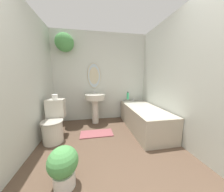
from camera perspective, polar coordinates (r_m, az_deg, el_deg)
wall_back at (r=3.19m, az=-8.62°, el=12.10°), size 2.65×0.44×2.40m
wall_left at (r=2.12m, az=-39.44°, el=7.02°), size 0.06×2.77×2.40m
wall_right at (r=2.44m, az=30.15°, el=7.97°), size 0.06×2.77×2.40m
toilet at (r=2.50m, az=-27.41°, el=-12.12°), size 0.39×0.58×0.77m
pedestal_sink at (r=2.97m, az=-8.61°, el=-3.05°), size 0.51×0.51×0.87m
bathtub at (r=2.79m, az=15.67°, el=-10.47°), size 0.68×1.58×0.60m
shampoo_bottle at (r=3.17m, az=8.02°, el=0.11°), size 0.06×0.06×0.21m
potted_plant at (r=1.53m, az=-23.47°, el=-29.61°), size 0.32×0.32×0.48m
bath_mat at (r=2.58m, az=-7.80°, el=-18.35°), size 0.69×0.33×0.02m
toilet_paper_roll at (r=2.55m, az=-27.05°, el=-0.39°), size 0.11×0.11×0.10m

